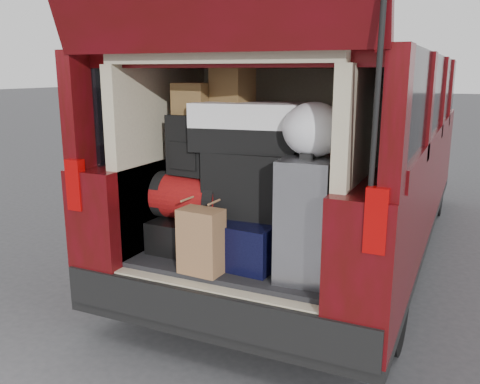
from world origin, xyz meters
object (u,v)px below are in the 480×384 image
(navy_hardshell, at_px, (249,236))
(backpack, at_px, (190,145))
(black_hardshell, at_px, (190,232))
(twotone_duffel, at_px, (247,127))
(kraft_bag, at_px, (201,241))
(silver_roller, at_px, (308,217))
(red_duffel, at_px, (190,197))
(black_soft_case, at_px, (253,183))

(navy_hardshell, relative_size, backpack, 1.66)
(black_hardshell, relative_size, twotone_duffel, 0.80)
(backpack, bearing_deg, twotone_duffel, 17.77)
(twotone_duffel, bearing_deg, black_hardshell, 176.13)
(navy_hardshell, relative_size, kraft_bag, 1.64)
(navy_hardshell, xyz_separation_m, kraft_bag, (-0.14, -0.35, 0.05))
(silver_roller, height_order, red_duffel, silver_roller)
(navy_hardshell, height_order, red_duffel, red_duffel)
(kraft_bag, height_order, backpack, backpack)
(black_hardshell, xyz_separation_m, kraft_bag, (0.28, -0.35, 0.09))
(silver_roller, bearing_deg, black_soft_case, 156.46)
(red_duffel, xyz_separation_m, black_soft_case, (0.40, 0.05, 0.11))
(silver_roller, relative_size, red_duffel, 1.51)
(black_hardshell, xyz_separation_m, red_duffel, (0.03, -0.04, 0.24))
(navy_hardshell, xyz_separation_m, twotone_duffel, (-0.03, 0.03, 0.66))
(kraft_bag, bearing_deg, silver_roller, 26.42)
(twotone_duffel, bearing_deg, backpack, -177.16)
(black_hardshell, xyz_separation_m, black_soft_case, (0.43, 0.01, 0.36))
(twotone_duffel, bearing_deg, kraft_bag, -113.87)
(silver_roller, distance_m, kraft_bag, 0.61)
(black_soft_case, bearing_deg, red_duffel, -175.41)
(navy_hardshell, bearing_deg, backpack, -170.27)
(black_hardshell, height_order, red_duffel, red_duffel)
(navy_hardshell, xyz_separation_m, backpack, (-0.38, -0.04, 0.54))
(kraft_bag, xyz_separation_m, twotone_duffel, (0.11, 0.38, 0.61))
(silver_roller, height_order, backpack, backpack)
(navy_hardshell, bearing_deg, kraft_bag, -106.82)
(silver_roller, relative_size, kraft_bag, 1.80)
(black_hardshell, bearing_deg, navy_hardshell, 0.47)
(navy_hardshell, relative_size, twotone_duffel, 0.97)
(black_hardshell, relative_size, silver_roller, 0.75)
(black_soft_case, height_order, backpack, backpack)
(navy_hardshell, xyz_separation_m, red_duffel, (-0.39, -0.04, 0.21))
(navy_hardshell, distance_m, silver_roller, 0.47)
(silver_roller, distance_m, twotone_duffel, 0.65)
(twotone_duffel, bearing_deg, red_duffel, -177.44)
(navy_hardshell, height_order, silver_roller, silver_roller)
(silver_roller, height_order, black_soft_case, silver_roller)
(red_duffel, relative_size, backpack, 1.20)
(kraft_bag, xyz_separation_m, backpack, (-0.25, 0.32, 0.49))
(black_hardshell, distance_m, backpack, 0.57)
(red_duffel, xyz_separation_m, backpack, (0.00, -0.00, 0.33))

